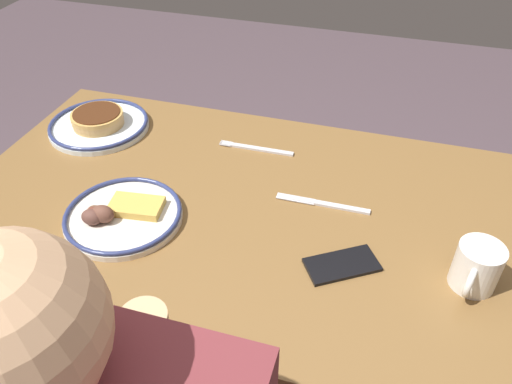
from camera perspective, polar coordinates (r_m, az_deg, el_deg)
ground_plane at (r=1.72m, az=-1.49°, el=-20.13°), size 6.00×6.00×0.00m
dining_table at (r=1.22m, az=-1.98°, el=-4.45°), size 1.31×0.79×0.72m
plate_near_main at (r=1.48m, az=-17.30°, el=7.41°), size 0.27×0.27×0.05m
plate_center_pancakes at (r=1.15m, az=-14.96°, el=-2.50°), size 0.26×0.26×0.05m
coffee_mug at (r=1.04m, az=23.58°, el=-7.73°), size 0.09×0.12×0.09m
cell_phone at (r=1.03m, az=9.65°, el=-8.08°), size 0.16×0.14×0.01m
fork_near at (r=1.34m, az=-0.04°, el=4.94°), size 0.20×0.02×0.01m
butter_knife at (r=1.17m, az=7.51°, el=-1.31°), size 0.22×0.02×0.01m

